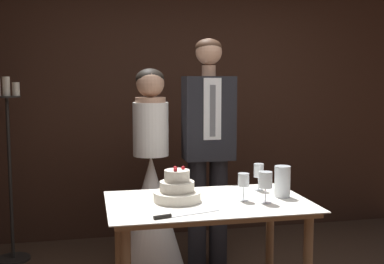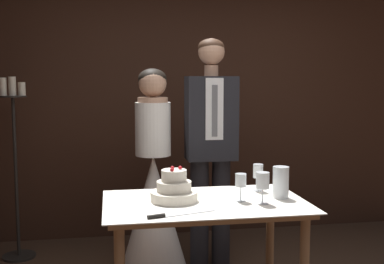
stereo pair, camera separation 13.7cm
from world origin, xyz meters
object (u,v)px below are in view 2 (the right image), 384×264
(wine_glass_far, at_px, (258,172))
(bride, at_px, (154,196))
(candle_stand, at_px, (15,166))
(tiered_cake, at_px, (174,190))
(groom, at_px, (211,141))
(cake_knife, at_px, (169,215))
(wine_glass_near, at_px, (241,182))
(wine_glass_middle, at_px, (263,182))
(hurricane_candle, at_px, (281,183))
(cake_table, at_px, (205,217))

(wine_glass_far, xyz_separation_m, bride, (-0.64, 0.72, -0.31))
(bride, bearing_deg, candle_stand, 157.69)
(tiered_cake, height_order, groom, groom)
(candle_stand, bearing_deg, tiered_cake, -49.04)
(cake_knife, height_order, wine_glass_far, wine_glass_far)
(tiered_cake, height_order, wine_glass_near, tiered_cake)
(wine_glass_middle, relative_size, bride, 0.12)
(cake_knife, relative_size, candle_stand, 0.25)
(candle_stand, bearing_deg, bride, -22.31)
(groom, bearing_deg, hurricane_candle, -74.49)
(wine_glass_near, distance_m, groom, 0.97)
(tiered_cake, relative_size, wine_glass_middle, 1.52)
(hurricane_candle, height_order, bride, bride)
(wine_glass_near, xyz_separation_m, wine_glass_middle, (0.11, -0.08, 0.01))
(groom, bearing_deg, cake_knife, -111.91)
(wine_glass_far, bearing_deg, cake_knife, -142.62)
(cake_knife, height_order, wine_glass_near, wine_glass_near)
(wine_glass_near, height_order, candle_stand, candle_stand)
(wine_glass_near, distance_m, wine_glass_far, 0.31)
(hurricane_candle, xyz_separation_m, groom, (-0.26, 0.92, 0.15))
(cake_knife, distance_m, wine_glass_middle, 0.63)
(cake_table, bearing_deg, bride, 104.01)
(hurricane_candle, distance_m, candle_stand, 2.32)
(tiered_cake, bearing_deg, cake_knife, -102.67)
(candle_stand, bearing_deg, hurricane_candle, -36.87)
(hurricane_candle, bearing_deg, candle_stand, 143.13)
(cake_table, bearing_deg, cake_knife, -131.37)
(wine_glass_far, bearing_deg, tiered_cake, -163.35)
(tiered_cake, bearing_deg, groom, 64.90)
(candle_stand, bearing_deg, wine_glass_middle, -41.66)
(groom, bearing_deg, bride, 179.93)
(bride, bearing_deg, cake_table, -75.99)
(bride, xyz_separation_m, candle_stand, (-1.13, 0.47, 0.20))
(tiered_cake, height_order, bride, bride)
(cake_table, xyz_separation_m, cake_knife, (-0.26, -0.30, 0.11))
(tiered_cake, relative_size, groom, 0.16)
(tiered_cake, distance_m, bride, 0.93)
(bride, distance_m, groom, 0.64)
(wine_glass_near, bearing_deg, hurricane_candle, 8.24)
(tiered_cake, xyz_separation_m, wine_glass_far, (0.59, 0.18, 0.05))
(cake_table, relative_size, groom, 0.67)
(groom, bearing_deg, wine_glass_middle, -84.64)
(wine_glass_middle, relative_size, candle_stand, 0.12)
(wine_glass_near, xyz_separation_m, wine_glass_far, (0.19, 0.25, 0.00))
(bride, bearing_deg, wine_glass_near, -65.06)
(wine_glass_far, relative_size, bride, 0.11)
(tiered_cake, xyz_separation_m, wine_glass_middle, (0.52, -0.15, 0.06))
(tiered_cake, bearing_deg, candle_stand, 130.96)
(wine_glass_middle, height_order, candle_stand, candle_stand)
(cake_knife, distance_m, hurricane_candle, 0.81)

